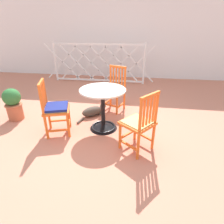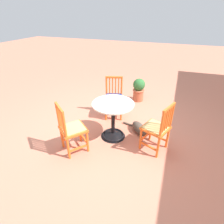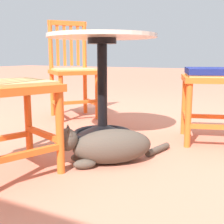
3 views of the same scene
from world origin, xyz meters
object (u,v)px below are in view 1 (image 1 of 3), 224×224
at_px(orange_chair_tucked_in, 114,90).
at_px(orange_chair_near_fence, 55,109).
at_px(tabby_cat, 94,111).
at_px(terracotta_planter, 13,104).
at_px(cafe_table, 103,114).
at_px(orange_chair_at_corner, 139,124).

bearing_deg(orange_chair_tucked_in, orange_chair_near_fence, -127.32).
height_order(tabby_cat, terracotta_planter, terracotta_planter).
height_order(orange_chair_tucked_in, terracotta_planter, orange_chair_tucked_in).
distance_m(cafe_table, orange_chair_at_corner, 0.82).
xyz_separation_m(cafe_table, orange_chair_at_corner, (0.61, -0.52, 0.15)).
distance_m(tabby_cat, terracotta_planter, 1.53).
relative_size(cafe_table, orange_chair_at_corner, 0.83).
bearing_deg(cafe_table, orange_chair_near_fence, -161.08).
bearing_deg(cafe_table, orange_chair_tucked_in, 84.26).
distance_m(orange_chair_at_corner, tabby_cat, 1.38).
bearing_deg(terracotta_planter, orange_chair_at_corner, -14.69).
bearing_deg(terracotta_planter, orange_chair_tucked_in, 21.69).
bearing_deg(tabby_cat, cafe_table, -59.07).
bearing_deg(orange_chair_at_corner, orange_chair_near_fence, 168.78).
relative_size(orange_chair_at_corner, terracotta_planter, 1.47).
xyz_separation_m(cafe_table, terracotta_planter, (-1.74, 0.10, 0.04)).
distance_m(orange_chair_near_fence, terracotta_planter, 1.07).
height_order(orange_chair_at_corner, terracotta_planter, orange_chair_at_corner).
distance_m(orange_chair_at_corner, terracotta_planter, 2.44).
height_order(orange_chair_at_corner, tabby_cat, orange_chair_at_corner).
bearing_deg(terracotta_planter, cafe_table, -3.18).
bearing_deg(tabby_cat, terracotta_planter, -165.52).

